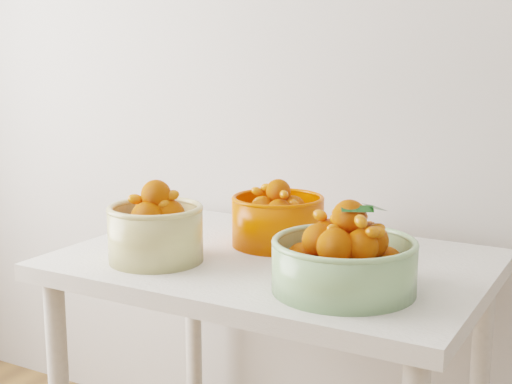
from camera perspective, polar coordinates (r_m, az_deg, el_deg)
table at (r=1.75m, az=1.49°, el=-8.22°), size 1.00×0.70×0.75m
bowl_cream at (r=1.68m, az=-8.00°, el=-3.03°), size 0.27×0.27×0.19m
bowl_green at (r=1.47m, az=7.08°, el=-5.44°), size 0.38×0.38×0.19m
bowl_orange at (r=1.81m, az=1.78°, el=-2.18°), size 0.31×0.31×0.17m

